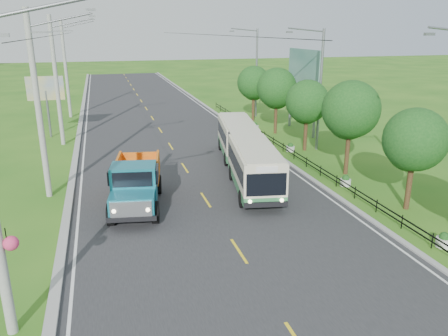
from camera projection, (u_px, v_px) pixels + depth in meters
name	position (u px, v px, depth m)	size (l,w,h in m)	color
ground	(239.00, 251.00, 18.41)	(240.00, 240.00, 0.00)	#276117
road	(167.00, 140.00, 36.74)	(14.00, 120.00, 0.02)	#28282B
curb_left	(77.00, 145.00, 34.85)	(0.40, 120.00, 0.15)	#9E9E99
curb_right	(247.00, 135.00, 38.59)	(0.30, 120.00, 0.10)	#9E9E99
edge_line_left	(84.00, 146.00, 35.01)	(0.12, 120.00, 0.00)	silver
edge_line_right	(242.00, 135.00, 38.47)	(0.12, 120.00, 0.00)	silver
centre_dash	(239.00, 251.00, 18.40)	(0.12, 2.20, 0.00)	yellow
railing_right	(283.00, 148.00, 33.23)	(0.04, 40.00, 0.60)	black
pole_near	(39.00, 106.00, 22.97)	(3.51, 0.32, 10.00)	gray
pole_mid	(57.00, 81.00, 33.97)	(3.51, 0.32, 10.00)	gray
pole_far	(66.00, 68.00, 44.97)	(3.51, 0.32, 10.00)	gray
tree_second	(414.00, 143.00, 21.86)	(3.18, 3.26, 5.30)	#382314
tree_third	(350.00, 112.00, 27.22)	(3.60, 3.62, 6.00)	#382314
tree_fourth	(307.00, 104.00, 32.84)	(3.24, 3.31, 5.40)	#382314
tree_fifth	(277.00, 90.00, 38.26)	(3.48, 3.52, 5.80)	#382314
tree_back	(254.00, 84.00, 43.82)	(3.30, 3.36, 5.50)	#382314
streetlight_mid	(318.00, 86.00, 32.52)	(3.02, 0.20, 9.07)	slate
streetlight_far	(255.00, 70.00, 45.35)	(3.02, 0.20, 9.07)	slate
planter_front	(444.00, 241.00, 18.72)	(0.64, 0.64, 0.67)	silver
planter_near	(345.00, 181.00, 26.06)	(0.64, 0.64, 0.67)	silver
planter_mid	(290.00, 148.00, 33.39)	(0.64, 0.64, 0.67)	silver
planter_far	(255.00, 126.00, 40.73)	(0.64, 0.64, 0.67)	silver
billboard_left	(46.00, 92.00, 36.77)	(3.00, 0.20, 5.20)	slate
billboard_right	(304.00, 72.00, 38.32)	(0.24, 6.00, 7.30)	slate
bus	(245.00, 149.00, 27.94)	(4.53, 13.99, 2.67)	#2E7541
dump_truck	(136.00, 181.00, 22.58)	(3.27, 6.42, 2.58)	#136374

